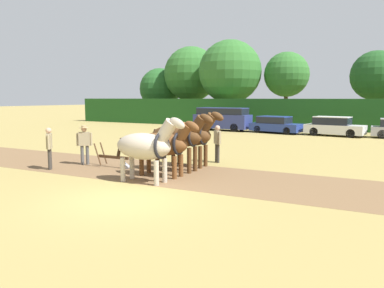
{
  "coord_description": "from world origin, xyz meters",
  "views": [
    {
      "loc": [
        7.0,
        -8.51,
        2.99
      ],
      "look_at": [
        -0.49,
        4.91,
        1.1
      ],
      "focal_mm": 35.0,
      "sensor_mm": 36.0,
      "label": 1
    }
  ],
  "objects": [
    {
      "name": "farmer_beside_team",
      "position": [
        -0.38,
        7.12,
        1.02
      ],
      "size": [
        0.5,
        0.53,
        1.74
      ],
      "rotation": [
        0.0,
        0.0,
        0.74
      ],
      "color": "#38332D",
      "rests_on": "ground"
    },
    {
      "name": "plowed_furrow_strip",
      "position": [
        -5.9,
        3.73,
        0.0
      ],
      "size": [
        32.92,
        5.56,
        0.01
      ],
      "primitive_type": "cube",
      "rotation": [
        0.0,
        0.0,
        0.04
      ],
      "color": "brown",
      "rests_on": "ground"
    },
    {
      "name": "plow",
      "position": [
        -3.64,
        3.81,
        0.33
      ],
      "size": [
        1.8,
        0.47,
        1.13
      ],
      "rotation": [
        0.0,
        0.0,
        0.04
      ],
      "color": "#4C331E",
      "rests_on": "ground"
    },
    {
      "name": "tree_left",
      "position": [
        -16.8,
        33.91,
        6.04
      ],
      "size": [
        6.95,
        6.95,
        9.53
      ],
      "color": "brown",
      "rests_on": "ground"
    },
    {
      "name": "parked_car_center_left",
      "position": [
        2.41,
        22.86,
        0.74
      ],
      "size": [
        4.63,
        2.32,
        1.53
      ],
      "rotation": [
        0.0,
        0.0,
        -0.11
      ],
      "color": "silver",
      "rests_on": "ground"
    },
    {
      "name": "draft_horse_lead_left",
      "position": [
        -0.8,
        2.14,
        1.31
      ],
      "size": [
        2.92,
        1.08,
        2.42
      ],
      "rotation": [
        0.0,
        0.0,
        0.04
      ],
      "color": "#B2A38E",
      "rests_on": "ground"
    },
    {
      "name": "draft_horse_lead_right",
      "position": [
        -0.85,
        3.32,
        1.25
      ],
      "size": [
        2.91,
        1.0,
        2.24
      ],
      "rotation": [
        0.0,
        0.0,
        0.04
      ],
      "color": "brown",
      "rests_on": "ground"
    },
    {
      "name": "farmer_at_plow",
      "position": [
        -5.34,
        3.68,
        1.05
      ],
      "size": [
        0.53,
        0.49,
        1.78
      ],
      "rotation": [
        0.0,
        0.0,
        -0.84
      ],
      "color": "#4C4C4C",
      "rests_on": "ground"
    },
    {
      "name": "hedgerow",
      "position": [
        0.0,
        28.17,
        1.46
      ],
      "size": [
        57.99,
        1.64,
        2.93
      ],
      "primitive_type": "cube",
      "color": "#1E511E",
      "rests_on": "ground"
    },
    {
      "name": "tree_far_left",
      "position": [
        -21.72,
        34.04,
        4.24
      ],
      "size": [
        5.51,
        5.51,
        7.0
      ],
      "color": "#4C3823",
      "rests_on": "ground"
    },
    {
      "name": "tree_center_right",
      "position": [
        4.6,
        33.26,
        5.2
      ],
      "size": [
        4.91,
        4.91,
        7.68
      ],
      "color": "brown",
      "rests_on": "ground"
    },
    {
      "name": "parked_car_left",
      "position": [
        -2.36,
        23.04,
        0.7
      ],
      "size": [
        4.64,
        2.55,
        1.44
      ],
      "rotation": [
        0.0,
        0.0,
        -0.17
      ],
      "color": "navy",
      "rests_on": "ground"
    },
    {
      "name": "ground_plane",
      "position": [
        0.0,
        0.0,
        0.0
      ],
      "size": [
        240.0,
        240.0,
        0.0
      ],
      "primitive_type": "plane",
      "color": "#998447"
    },
    {
      "name": "draft_horse_trail_right",
      "position": [
        -0.94,
        5.68,
        1.39
      ],
      "size": [
        2.78,
        1.06,
        2.5
      ],
      "rotation": [
        0.0,
        0.0,
        0.04
      ],
      "color": "#513319",
      "rests_on": "ground"
    },
    {
      "name": "tree_center",
      "position": [
        -4.39,
        33.54,
        5.58
      ],
      "size": [
        4.99,
        4.99,
        8.1
      ],
      "color": "#4C3823",
      "rests_on": "ground"
    },
    {
      "name": "draft_horse_trail_left",
      "position": [
        -0.9,
        4.5,
        1.43
      ],
      "size": [
        2.95,
        1.04,
        2.46
      ],
      "rotation": [
        0.0,
        0.0,
        0.04
      ],
      "color": "#513319",
      "rests_on": "ground"
    },
    {
      "name": "farmer_onlooker_left",
      "position": [
        -5.82,
        2.15,
        1.04
      ],
      "size": [
        0.52,
        0.52,
        1.76
      ],
      "rotation": [
        0.0,
        0.0,
        0.78
      ],
      "color": "#38332D",
      "rests_on": "ground"
    },
    {
      "name": "parked_van",
      "position": [
        -7.48,
        23.18,
        1.09
      ],
      "size": [
        5.33,
        2.06,
        2.11
      ],
      "rotation": [
        0.0,
        0.0,
        -0.04
      ],
      "color": "navy",
      "rests_on": "ground"
    },
    {
      "name": "tree_center_left",
      "position": [
        -10.37,
        31.53,
        5.99
      ],
      "size": [
        7.17,
        7.17,
        9.58
      ],
      "color": "#423323",
      "rests_on": "ground"
    }
  ]
}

